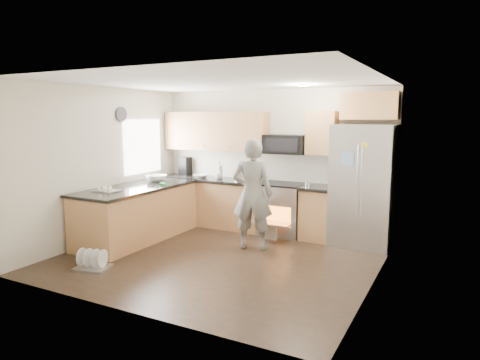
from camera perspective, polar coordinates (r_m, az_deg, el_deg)
The scene contains 8 objects.
ground at distance 6.54m, azimuth -2.93°, elevation -10.36°, with size 4.50×4.50×0.00m, color black.
room_shell at distance 6.24m, azimuth -3.26°, elevation 4.47°, with size 4.54×4.04×2.62m.
back_cabinet_run at distance 8.09m, azimuth -0.32°, elevation 0.32°, with size 4.45×0.64×2.50m.
peninsula at distance 7.61m, azimuth -13.46°, elevation -4.26°, with size 0.96×2.36×1.04m.
stove_range at distance 7.70m, azimuth 5.69°, elevation -2.31°, with size 0.76×0.97×1.79m.
refrigerator at distance 7.25m, azimuth 16.22°, elevation -0.72°, with size 1.02×0.82×1.99m.
person at distance 6.78m, azimuth 1.66°, elevation -1.90°, with size 0.65×0.43×1.78m, color gray.
dish_rack at distance 6.43m, azimuth -19.08°, elevation -10.44°, with size 0.53×0.47×0.28m.
Camera 1 is at (3.14, -5.34, 2.10)m, focal length 32.00 mm.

